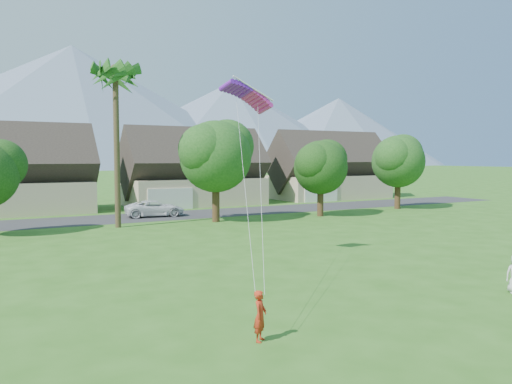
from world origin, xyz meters
TOP-DOWN VIEW (x-y plane):
  - ground at (0.00, 0.00)m, footprint 500.00×500.00m
  - street at (0.00, 34.00)m, footprint 90.00×7.00m
  - kite_flyer at (-3.98, 2.46)m, footprint 0.65×0.64m
  - parked_car at (2.60, 34.00)m, footprint 5.59×3.10m
  - mountain_ridge at (10.40, 260.00)m, footprint 540.00×240.00m
  - houses_row at (0.49, 42.99)m, footprint 72.75×8.19m
  - tree_row at (-1.14, 27.92)m, footprint 62.27×6.67m
  - fan_palm at (-2.00, 28.50)m, footprint 3.00×3.00m
  - parafoil_kite at (0.79, 12.38)m, footprint 2.75×1.10m

SIDE VIEW (x-z plane):
  - ground at x=0.00m, z-range 0.00..0.00m
  - street at x=0.00m, z-range 0.00..0.01m
  - parked_car at x=2.60m, z-range 0.00..1.48m
  - kite_flyer at x=-3.98m, z-range 0.00..1.51m
  - houses_row at x=0.49m, z-range -0.99..7.87m
  - tree_row at x=-1.14m, z-range 0.66..9.11m
  - parafoil_kite at x=0.79m, z-range 8.34..8.84m
  - fan_palm at x=-2.00m, z-range 4.90..18.70m
  - mountain_ridge at x=10.40m, z-range -5.93..64.07m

